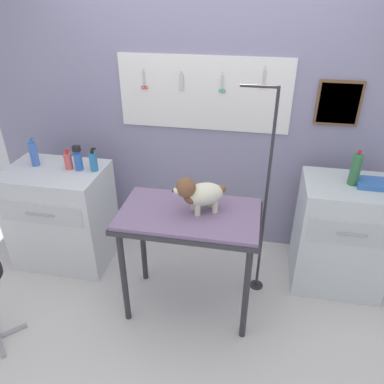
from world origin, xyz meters
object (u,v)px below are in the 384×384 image
(grooming_arm, at_px, (264,207))
(dog, at_px, (199,193))
(cabinet_right, at_px, (340,235))
(pump_bottle_white, at_px, (78,160))
(grooming_table, at_px, (189,224))
(soda_bottle, at_px, (356,169))
(counter_left, at_px, (62,216))

(grooming_arm, distance_m, dog, 0.57)
(dog, bearing_deg, cabinet_right, 24.35)
(dog, distance_m, cabinet_right, 1.29)
(grooming_arm, relative_size, cabinet_right, 1.80)
(dog, xyz_separation_m, pump_bottle_white, (-1.05, 0.40, -0.03))
(grooming_arm, distance_m, cabinet_right, 0.73)
(grooming_arm, relative_size, pump_bottle_white, 8.02)
(grooming_table, bearing_deg, soda_bottle, 24.43)
(grooming_table, distance_m, dog, 0.25)
(dog, height_order, soda_bottle, soda_bottle)
(dog, xyz_separation_m, counter_left, (-1.26, 0.35, -0.56))
(grooming_table, bearing_deg, dog, 17.89)
(grooming_table, relative_size, dog, 2.76)
(counter_left, bearing_deg, soda_bottle, 3.38)
(grooming_arm, height_order, pump_bottle_white, grooming_arm)
(counter_left, relative_size, pump_bottle_white, 4.29)
(pump_bottle_white, height_order, soda_bottle, soda_bottle)
(grooming_arm, bearing_deg, pump_bottle_white, 175.51)
(grooming_arm, bearing_deg, cabinet_right, 17.74)
(dog, bearing_deg, pump_bottle_white, 159.25)
(grooming_table, height_order, cabinet_right, cabinet_right)
(grooming_table, bearing_deg, counter_left, 162.83)
(grooming_table, xyz_separation_m, dog, (0.06, 0.02, 0.24))
(counter_left, xyz_separation_m, pump_bottle_white, (0.21, 0.05, 0.53))
(grooming_table, relative_size, cabinet_right, 1.06)
(dog, height_order, counter_left, dog)
(cabinet_right, height_order, pump_bottle_white, pump_bottle_white)
(counter_left, bearing_deg, cabinet_right, 3.19)
(grooming_arm, xyz_separation_m, soda_bottle, (0.62, 0.21, 0.27))
(grooming_arm, xyz_separation_m, dog, (-0.44, -0.28, 0.23))
(grooming_arm, height_order, dog, grooming_arm)
(grooming_arm, bearing_deg, soda_bottle, 18.51)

